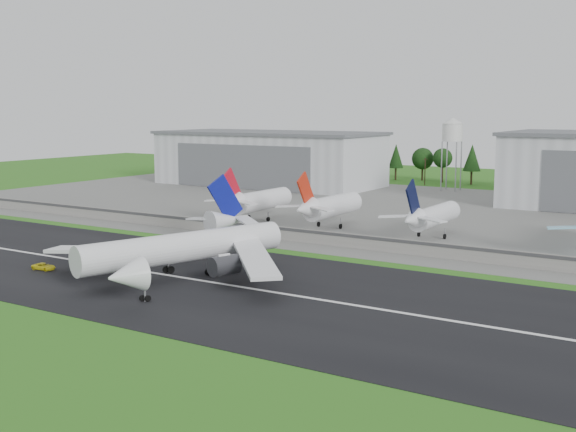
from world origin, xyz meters
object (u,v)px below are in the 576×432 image
Objects in this scene: main_airliner at (183,254)px; parked_jet_red_b at (327,206)px; ground_vehicle at (44,266)px; parked_jet_navy at (430,216)px; parked_jet_red_a at (255,201)px.

main_airliner is 1.84× the size of parked_jet_red_b.
ground_vehicle is 93.74m from parked_jet_navy.
parked_jet_red_a reaches higher than ground_vehicle.
parked_jet_red_b reaches higher than parked_jet_navy.
ground_vehicle is at bearing -107.41° from parked_jet_red_b.
ground_vehicle is (-29.19, -9.56, -4.09)m from main_airliner.
main_airliner reaches higher than ground_vehicle.
parked_jet_red_a is (-0.07, 76.54, 5.43)m from ground_vehicle.
parked_jet_red_b is at bearing -24.48° from ground_vehicle.
main_airliner is 11.37× the size of ground_vehicle.
parked_jet_red_b is at bearing -66.83° from main_airliner.
parked_jet_red_a is (-29.26, 66.98, 1.34)m from main_airliner.
parked_jet_red_a is at bearing -7.02° from ground_vehicle.
parked_jet_navy reaches higher than ground_vehicle.
main_airliner is 67.20m from parked_jet_red_b.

